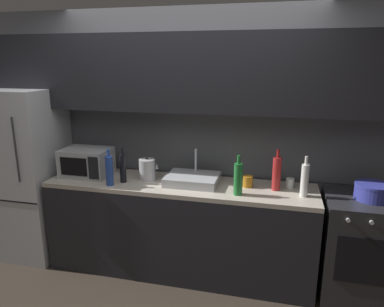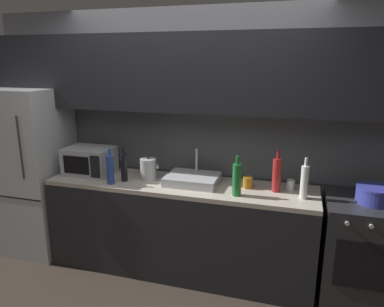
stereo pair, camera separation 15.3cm
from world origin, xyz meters
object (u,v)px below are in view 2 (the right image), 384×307
object	(u,v)px
kettle	(148,169)
wine_bottle_white	(304,182)
microwave	(90,161)
cooking_pot	(375,195)
wine_bottle_blue	(110,169)
mug_amber	(248,182)
wine_bottle_red	(277,174)
wine_bottle_green	(237,179)
oven_range	(359,252)
wine_bottle_dark	(124,167)
mug_clear	(291,185)
refrigerator	(34,171)

from	to	relation	value
kettle	wine_bottle_white	world-z (taller)	wine_bottle_white
microwave	cooking_pot	bearing A→B (deg)	-0.40
wine_bottle_blue	mug_amber	size ratio (longest dim) A/B	3.35
wine_bottle_red	wine_bottle_green	size ratio (longest dim) A/B	1.07
oven_range	wine_bottle_green	size ratio (longest dim) A/B	2.61
wine_bottle_red	wine_bottle_dark	size ratio (longest dim) A/B	1.10
kettle	mug_clear	size ratio (longest dim) A/B	2.53
oven_range	mug_clear	bearing A→B (deg)	168.26
wine_bottle_red	wine_bottle_green	distance (m)	0.37
wine_bottle_white	wine_bottle_green	distance (m)	0.55
wine_bottle_blue	wine_bottle_red	size ratio (longest dim) A/B	0.92
wine_bottle_blue	mug_clear	size ratio (longest dim) A/B	3.80
wine_bottle_dark	cooking_pot	size ratio (longest dim) A/B	1.16
mug_clear	wine_bottle_green	bearing A→B (deg)	-147.62
mug_clear	cooking_pot	bearing A→B (deg)	-10.59
wine_bottle_red	microwave	bearing A→B (deg)	-179.32
microwave	wine_bottle_green	world-z (taller)	wine_bottle_green
mug_clear	oven_range	bearing A→B (deg)	-11.74
kettle	mug_amber	xyz separation A→B (m)	(0.95, 0.03, -0.05)
wine_bottle_green	mug_clear	xyz separation A→B (m)	(0.44, 0.28, -0.10)
wine_bottle_red	wine_bottle_white	bearing A→B (deg)	-23.66
refrigerator	microwave	xyz separation A→B (m)	(0.68, 0.02, 0.16)
wine_bottle_red	mug_clear	size ratio (longest dim) A/B	4.11
kettle	refrigerator	bearing A→B (deg)	-178.58
microwave	wine_bottle_blue	xyz separation A→B (m)	(0.35, -0.21, 0.01)
microwave	wine_bottle_blue	world-z (taller)	wine_bottle_blue
mug_amber	cooking_pot	xyz separation A→B (m)	(1.02, -0.06, 0.02)
wine_bottle_white	mug_amber	size ratio (longest dim) A/B	3.44
mug_amber	cooking_pot	size ratio (longest dim) A/B	0.35
kettle	wine_bottle_blue	size ratio (longest dim) A/B	0.67
wine_bottle_red	mug_clear	xyz separation A→B (m)	(0.12, 0.08, -0.11)
refrigerator	mug_clear	size ratio (longest dim) A/B	19.48
mug_clear	mug_amber	world-z (taller)	mug_amber
microwave	mug_amber	distance (m)	1.59
microwave	wine_bottle_white	xyz separation A→B (m)	(2.06, -0.08, 0.01)
refrigerator	oven_range	bearing A→B (deg)	-0.02
refrigerator	kettle	distance (m)	1.32
wine_bottle_dark	kettle	bearing A→B (deg)	31.88
wine_bottle_blue	wine_bottle_dark	bearing A→B (deg)	51.44
microwave	wine_bottle_red	bearing A→B (deg)	0.68
refrigerator	wine_bottle_blue	size ratio (longest dim) A/B	5.12
oven_range	mug_amber	distance (m)	1.09
wine_bottle_red	mug_clear	world-z (taller)	wine_bottle_red
wine_bottle_red	cooking_pot	world-z (taller)	wine_bottle_red
microwave	mug_clear	distance (m)	1.96
microwave	wine_bottle_red	distance (m)	1.83
refrigerator	mug_amber	world-z (taller)	refrigerator
kettle	oven_range	bearing A→B (deg)	-1.01
wine_bottle_white	cooking_pot	size ratio (longest dim) A/B	1.21
microwave	kettle	bearing A→B (deg)	1.28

